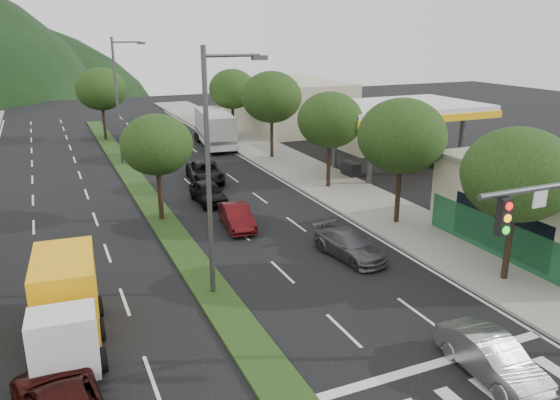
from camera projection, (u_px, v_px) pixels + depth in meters
name	position (u px, v px, depth m)	size (l,w,h in m)	color
sidewalk_right	(303.00, 170.00, 42.40)	(5.00, 90.00, 0.15)	gray
median	(133.00, 178.00, 40.21)	(1.60, 56.00, 0.12)	#193212
gas_canopy	(399.00, 111.00, 40.91)	(12.20, 8.20, 5.25)	silver
bldg_right_far	(285.00, 104.00, 60.93)	(10.00, 16.00, 5.20)	beige
tree_r_a	(518.00, 175.00, 22.45)	(4.60, 4.60, 6.63)	black
tree_r_b	(402.00, 136.00, 29.37)	(4.80, 4.80, 6.94)	black
tree_r_c	(330.00, 120.00, 36.44)	(4.40, 4.40, 6.48)	black
tree_r_d	(272.00, 97.00, 45.04)	(5.00, 5.00, 7.17)	black
tree_r_e	(232.00, 89.00, 53.86)	(4.60, 4.60, 6.71)	black
tree_med_near	(157.00, 145.00, 30.17)	(4.00, 4.00, 6.02)	black
tree_med_far	(101.00, 89.00, 52.70)	(4.80, 4.80, 6.94)	black
streetlight_near	(213.00, 163.00, 21.17)	(2.60, 0.25, 10.00)	#47494C
streetlight_mid	(119.00, 95.00, 43.00)	(2.60, 0.25, 10.00)	#47494C
sedan_silver	(492.00, 358.00, 17.13)	(1.42, 4.08, 1.34)	gray
car_queue_a	(208.00, 192.00, 34.43)	(1.63, 4.05, 1.38)	black
car_queue_b	(350.00, 245.00, 26.23)	(1.76, 4.33, 1.26)	#4D4E53
car_queue_c	(237.00, 217.00, 30.12)	(1.38, 3.96, 1.30)	#4F0D10
car_queue_d	(205.00, 172.00, 39.27)	(2.31, 5.01, 1.39)	black
box_truck	(66.00, 306.00, 18.88)	(2.67, 6.05, 2.91)	silver
motorhome	(215.00, 128.00, 50.66)	(3.55, 8.76, 3.27)	#BDBDBD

